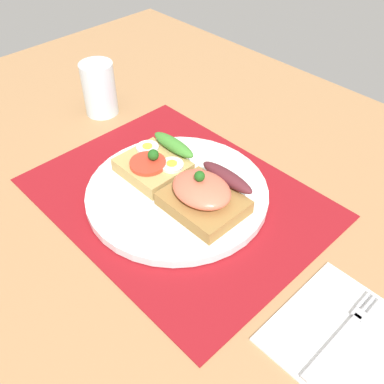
{
  "coord_description": "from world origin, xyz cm",
  "views": [
    {
      "loc": [
        34.44,
        -30.24,
        42.67
      ],
      "look_at": [
        3.0,
        0.0,
        3.08
      ],
      "focal_mm": 41.16,
      "sensor_mm": 36.0,
      "label": 1
    }
  ],
  "objects_px": {
    "sandwich_salmon": "(204,195)",
    "fork": "(345,332)",
    "sandwich_egg_tomato": "(155,163)",
    "drinking_glass": "(99,89)",
    "napkin": "(347,339)",
    "plate": "(177,193)"
  },
  "relations": [
    {
      "from": "sandwich_egg_tomato",
      "to": "fork",
      "type": "bearing_deg",
      "value": -3.76
    },
    {
      "from": "napkin",
      "to": "drinking_glass",
      "type": "xyz_separation_m",
      "value": [
        -0.55,
        0.08,
        0.04
      ]
    },
    {
      "from": "plate",
      "to": "fork",
      "type": "distance_m",
      "value": 0.28
    },
    {
      "from": "sandwich_egg_tomato",
      "to": "drinking_glass",
      "type": "distance_m",
      "value": 0.22
    },
    {
      "from": "sandwich_salmon",
      "to": "napkin",
      "type": "bearing_deg",
      "value": -5.56
    },
    {
      "from": "napkin",
      "to": "fork",
      "type": "relative_size",
      "value": 1.07
    },
    {
      "from": "sandwich_egg_tomato",
      "to": "napkin",
      "type": "xyz_separation_m",
      "value": [
        0.34,
        -0.02,
        -0.03
      ]
    },
    {
      "from": "sandwich_salmon",
      "to": "fork",
      "type": "relative_size",
      "value": 0.75
    },
    {
      "from": "drinking_glass",
      "to": "napkin",
      "type": "bearing_deg",
      "value": -8.03
    },
    {
      "from": "napkin",
      "to": "fork",
      "type": "distance_m",
      "value": 0.01
    },
    {
      "from": "fork",
      "to": "plate",
      "type": "bearing_deg",
      "value": 176.36
    },
    {
      "from": "sandwich_egg_tomato",
      "to": "drinking_glass",
      "type": "relative_size",
      "value": 1.02
    },
    {
      "from": "napkin",
      "to": "drinking_glass",
      "type": "distance_m",
      "value": 0.56
    },
    {
      "from": "sandwich_salmon",
      "to": "drinking_glass",
      "type": "xyz_separation_m",
      "value": [
        -0.31,
        0.05,
        0.01
      ]
    },
    {
      "from": "sandwich_egg_tomato",
      "to": "fork",
      "type": "distance_m",
      "value": 0.33
    },
    {
      "from": "sandwich_egg_tomato",
      "to": "sandwich_salmon",
      "type": "bearing_deg",
      "value": -0.9
    },
    {
      "from": "fork",
      "to": "drinking_glass",
      "type": "distance_m",
      "value": 0.55
    },
    {
      "from": "sandwich_salmon",
      "to": "fork",
      "type": "height_order",
      "value": "sandwich_salmon"
    },
    {
      "from": "plate",
      "to": "drinking_glass",
      "type": "height_order",
      "value": "drinking_glass"
    },
    {
      "from": "sandwich_salmon",
      "to": "drinking_glass",
      "type": "bearing_deg",
      "value": 170.12
    },
    {
      "from": "plate",
      "to": "sandwich_salmon",
      "type": "height_order",
      "value": "sandwich_salmon"
    },
    {
      "from": "sandwich_salmon",
      "to": "fork",
      "type": "xyz_separation_m",
      "value": [
        0.23,
        -0.02,
        -0.03
      ]
    }
  ]
}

